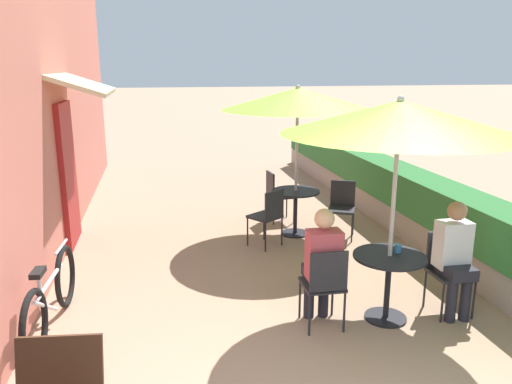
{
  "coord_description": "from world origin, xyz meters",
  "views": [
    {
      "loc": [
        -1.09,
        -2.5,
        2.61
      ],
      "look_at": [
        0.15,
        3.68,
        1.0
      ],
      "focal_mm": 35.0,
      "sensor_mm": 36.0,
      "label": 1
    }
  ],
  "objects_px": {
    "cafe_chair_mid_left": "(342,204)",
    "cafe_chair_mid_right": "(276,192)",
    "cafe_chair_near_left": "(325,282)",
    "cafe_chair_mid_back": "(269,213)",
    "coffee_cup_near": "(398,248)",
    "patio_table_mid": "(296,203)",
    "seated_patron_near_right": "(455,254)",
    "bicycle_leaning": "(51,297)",
    "seated_patron_near_left": "(322,261)",
    "patio_umbrella_mid": "(298,99)",
    "cafe_chair_near_right": "(447,265)",
    "patio_table_near": "(388,274)",
    "patio_umbrella_near": "(399,118)"
  },
  "relations": [
    {
      "from": "patio_umbrella_near",
      "to": "bicycle_leaning",
      "type": "bearing_deg",
      "value": 172.68
    },
    {
      "from": "cafe_chair_mid_left",
      "to": "cafe_chair_mid_right",
      "type": "relative_size",
      "value": 1.0
    },
    {
      "from": "cafe_chair_near_left",
      "to": "patio_table_mid",
      "type": "distance_m",
      "value": 2.94
    },
    {
      "from": "cafe_chair_mid_left",
      "to": "bicycle_leaning",
      "type": "relative_size",
      "value": 0.48
    },
    {
      "from": "seated_patron_near_left",
      "to": "patio_umbrella_mid",
      "type": "bearing_deg",
      "value": 80.31
    },
    {
      "from": "cafe_chair_mid_left",
      "to": "seated_patron_near_right",
      "type": "bearing_deg",
      "value": 119.9
    },
    {
      "from": "patio_table_near",
      "to": "patio_umbrella_mid",
      "type": "height_order",
      "value": "patio_umbrella_mid"
    },
    {
      "from": "patio_table_mid",
      "to": "cafe_chair_mid_right",
      "type": "xyz_separation_m",
      "value": [
        -0.14,
        0.7,
        0.01
      ]
    },
    {
      "from": "patio_table_mid",
      "to": "patio_table_near",
      "type": "bearing_deg",
      "value": -85.91
    },
    {
      "from": "patio_table_mid",
      "to": "cafe_chair_mid_right",
      "type": "bearing_deg",
      "value": 101.31
    },
    {
      "from": "cafe_chair_near_right",
      "to": "patio_table_near",
      "type": "bearing_deg",
      "value": 6.11
    },
    {
      "from": "patio_table_mid",
      "to": "patio_umbrella_mid",
      "type": "distance_m",
      "value": 1.61
    },
    {
      "from": "patio_umbrella_near",
      "to": "cafe_chair_mid_back",
      "type": "bearing_deg",
      "value": 107.5
    },
    {
      "from": "seated_patron_near_right",
      "to": "patio_umbrella_mid",
      "type": "height_order",
      "value": "patio_umbrella_mid"
    },
    {
      "from": "seated_patron_near_right",
      "to": "cafe_chair_near_left",
      "type": "bearing_deg",
      "value": 1.65
    },
    {
      "from": "cafe_chair_near_left",
      "to": "cafe_chair_mid_right",
      "type": "bearing_deg",
      "value": 84.82
    },
    {
      "from": "seated_patron_near_right",
      "to": "patio_umbrella_mid",
      "type": "bearing_deg",
      "value": -71.59
    },
    {
      "from": "patio_umbrella_near",
      "to": "cafe_chair_near_left",
      "type": "bearing_deg",
      "value": -174.62
    },
    {
      "from": "cafe_chair_near_left",
      "to": "coffee_cup_near",
      "type": "distance_m",
      "value": 0.88
    },
    {
      "from": "patio_umbrella_near",
      "to": "cafe_chair_mid_left",
      "type": "distance_m",
      "value": 3.09
    },
    {
      "from": "coffee_cup_near",
      "to": "bicycle_leaning",
      "type": "height_order",
      "value": "coffee_cup_near"
    },
    {
      "from": "seated_patron_near_right",
      "to": "cafe_chair_mid_back",
      "type": "bearing_deg",
      "value": -58.02
    },
    {
      "from": "coffee_cup_near",
      "to": "seated_patron_near_right",
      "type": "bearing_deg",
      "value": -10.18
    },
    {
      "from": "cafe_chair_near_left",
      "to": "patio_umbrella_mid",
      "type": "relative_size",
      "value": 0.37
    },
    {
      "from": "cafe_chair_mid_back",
      "to": "bicycle_leaning",
      "type": "height_order",
      "value": "cafe_chair_mid_back"
    },
    {
      "from": "cafe_chair_near_left",
      "to": "patio_table_mid",
      "type": "height_order",
      "value": "cafe_chair_near_left"
    },
    {
      "from": "cafe_chair_near_right",
      "to": "bicycle_leaning",
      "type": "height_order",
      "value": "cafe_chair_near_right"
    },
    {
      "from": "seated_patron_near_right",
      "to": "cafe_chair_mid_back",
      "type": "relative_size",
      "value": 1.44
    },
    {
      "from": "cafe_chair_near_right",
      "to": "seated_patron_near_right",
      "type": "bearing_deg",
      "value": 90.0
    },
    {
      "from": "cafe_chair_near_right",
      "to": "bicycle_leaning",
      "type": "bearing_deg",
      "value": -4.4
    },
    {
      "from": "patio_table_mid",
      "to": "cafe_chair_mid_back",
      "type": "distance_m",
      "value": 0.72
    },
    {
      "from": "cafe_chair_near_left",
      "to": "bicycle_leaning",
      "type": "height_order",
      "value": "cafe_chair_near_left"
    },
    {
      "from": "patio_table_mid",
      "to": "cafe_chair_mid_left",
      "type": "bearing_deg",
      "value": -18.69
    },
    {
      "from": "seated_patron_near_left",
      "to": "cafe_chair_mid_right",
      "type": "height_order",
      "value": "seated_patron_near_left"
    },
    {
      "from": "seated_patron_near_left",
      "to": "patio_table_mid",
      "type": "xyz_separation_m",
      "value": [
        0.51,
        2.78,
        -0.18
      ]
    },
    {
      "from": "cafe_chair_near_left",
      "to": "cafe_chair_mid_back",
      "type": "distance_m",
      "value": 2.42
    },
    {
      "from": "cafe_chair_mid_right",
      "to": "patio_table_mid",
      "type": "bearing_deg",
      "value": 6.11
    },
    {
      "from": "cafe_chair_near_right",
      "to": "patio_table_mid",
      "type": "xyz_separation_m",
      "value": [
        -0.92,
        2.76,
        -0.01
      ]
    },
    {
      "from": "cafe_chair_near_right",
      "to": "coffee_cup_near",
      "type": "height_order",
      "value": "cafe_chair_near_right"
    },
    {
      "from": "cafe_chair_mid_right",
      "to": "cafe_chair_near_left",
      "type": "bearing_deg",
      "value": -11.1
    },
    {
      "from": "cafe_chair_near_left",
      "to": "seated_patron_near_left",
      "type": "xyz_separation_m",
      "value": [
        0.0,
        0.11,
        0.17
      ]
    },
    {
      "from": "cafe_chair_near_left",
      "to": "cafe_chair_mid_back",
      "type": "relative_size",
      "value": 1.0
    },
    {
      "from": "coffee_cup_near",
      "to": "patio_table_mid",
      "type": "xyz_separation_m",
      "value": [
        -0.32,
        2.77,
        -0.25
      ]
    },
    {
      "from": "cafe_chair_near_left",
      "to": "seated_patron_near_right",
      "type": "xyz_separation_m",
      "value": [
        1.43,
        0.02,
        0.17
      ]
    },
    {
      "from": "cafe_chair_mid_back",
      "to": "bicycle_leaning",
      "type": "relative_size",
      "value": 0.48
    },
    {
      "from": "patio_umbrella_near",
      "to": "cafe_chair_near_right",
      "type": "xyz_separation_m",
      "value": [
        0.72,
        0.07,
        -1.6
      ]
    },
    {
      "from": "patio_umbrella_mid",
      "to": "bicycle_leaning",
      "type": "xyz_separation_m",
      "value": [
        -3.2,
        -2.39,
        -1.76
      ]
    },
    {
      "from": "patio_table_near",
      "to": "seated_patron_near_left",
      "type": "bearing_deg",
      "value": 176.44
    },
    {
      "from": "patio_table_mid",
      "to": "cafe_chair_mid_back",
      "type": "bearing_deg",
      "value": -138.69
    },
    {
      "from": "seated_patron_near_left",
      "to": "cafe_chair_mid_back",
      "type": "height_order",
      "value": "seated_patron_near_left"
    }
  ]
}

